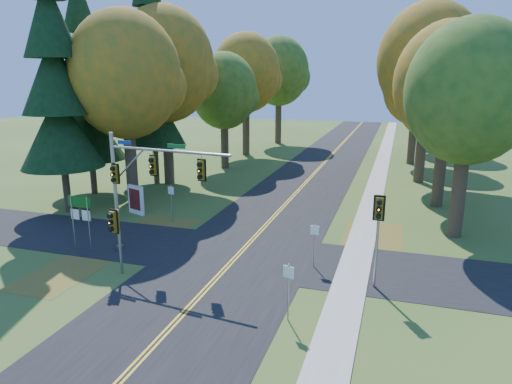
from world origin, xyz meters
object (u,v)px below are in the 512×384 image
(route_sign_cluster, at_px, (80,212))
(info_kiosk, at_px, (136,200))
(traffic_mast, at_px, (141,179))
(east_signal_pole, at_px, (378,218))

(route_sign_cluster, height_order, info_kiosk, route_sign_cluster)
(traffic_mast, bearing_deg, route_sign_cluster, -167.92)
(info_kiosk, bearing_deg, east_signal_pole, -2.09)
(route_sign_cluster, bearing_deg, traffic_mast, 6.81)
(route_sign_cluster, bearing_deg, east_signal_pole, 1.41)
(traffic_mast, bearing_deg, east_signal_pole, 5.02)
(traffic_mast, bearing_deg, info_kiosk, 131.73)
(traffic_mast, xyz_separation_m, east_signal_pole, (12.08, -0.33, -0.88))
(traffic_mast, distance_m, east_signal_pole, 12.11)
(east_signal_pole, relative_size, route_sign_cluster, 1.40)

